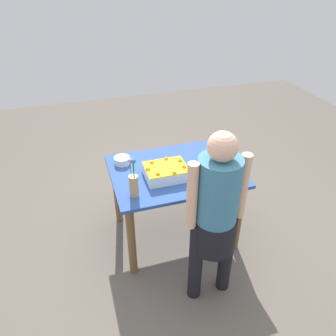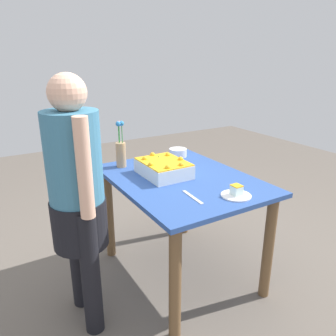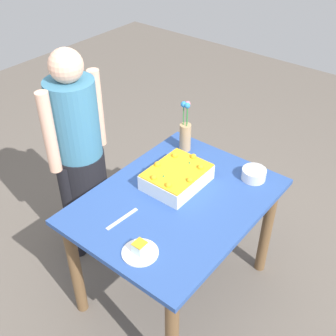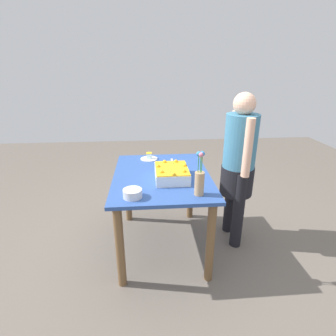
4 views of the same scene
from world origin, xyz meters
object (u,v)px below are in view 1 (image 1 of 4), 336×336
at_px(serving_plate_with_slice, 214,155).
at_px(flower_vase, 134,183).
at_px(sheet_cake, 166,172).
at_px(fruit_bowl, 122,160).
at_px(person_standing, 216,213).
at_px(cake_knife, 212,171).

relative_size(serving_plate_with_slice, flower_vase, 0.52).
bearing_deg(sheet_cake, fruit_bowl, -45.10).
bearing_deg(fruit_bowl, serving_plate_with_slice, 171.00).
xyz_separation_m(serving_plate_with_slice, fruit_bowl, (0.86, -0.14, 0.01)).
relative_size(fruit_bowl, person_standing, 0.10).
height_order(sheet_cake, flower_vase, flower_vase).
bearing_deg(person_standing, flower_vase, 46.05).
bearing_deg(sheet_cake, flower_vase, 29.33).
bearing_deg(sheet_cake, cake_knife, 174.14).
distance_m(sheet_cake, flower_vase, 0.37).
bearing_deg(flower_vase, fruit_bowl, -89.48).
relative_size(serving_plate_with_slice, person_standing, 0.12).
height_order(flower_vase, person_standing, person_standing).
height_order(sheet_cake, cake_knife, sheet_cake).
relative_size(flower_vase, fruit_bowl, 2.42).
bearing_deg(flower_vase, serving_plate_with_slice, -156.63).
height_order(cake_knife, fruit_bowl, fruit_bowl).
bearing_deg(flower_vase, person_standing, 136.05).
relative_size(sheet_cake, cake_knife, 1.70).
bearing_deg(cake_knife, person_standing, 71.95).
distance_m(flower_vase, person_standing, 0.68).
xyz_separation_m(fruit_bowl, person_standing, (-0.50, 0.98, 0.05)).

